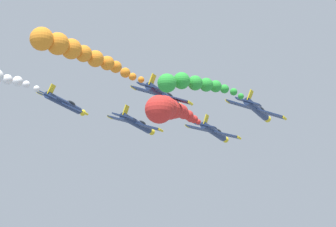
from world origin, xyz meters
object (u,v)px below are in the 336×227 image
airplane_right_outer (64,103)px  airplane_left_outer (163,95)px  airplane_right_inner (257,110)px  airplane_lead (214,132)px  airplane_left_inner (137,123)px

airplane_right_outer → airplane_left_outer: bearing=-7.4°
airplane_right_inner → airplane_left_outer: airplane_left_outer is taller
airplane_lead → airplane_right_outer: bearing=-138.0°
airplane_lead → airplane_left_inner: airplane_lead is taller
airplane_lead → airplane_left_outer: size_ratio=1.00×
airplane_right_inner → airplane_right_outer: size_ratio=1.00×
airplane_lead → airplane_right_inner: 12.03m
airplane_left_inner → airplane_left_outer: airplane_left_outer is taller
airplane_left_inner → airplane_right_inner: airplane_right_inner is taller
airplane_right_inner → airplane_right_outer: (-27.55, -8.92, 1.94)m
airplane_lead → airplane_right_inner: airplane_right_inner is taller
airplane_right_inner → airplane_right_outer: bearing=-162.1°
airplane_left_inner → airplane_right_inner: size_ratio=1.00×
airplane_right_outer → airplane_right_inner: bearing=17.9°
airplane_right_inner → airplane_right_outer: airplane_right_outer is taller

